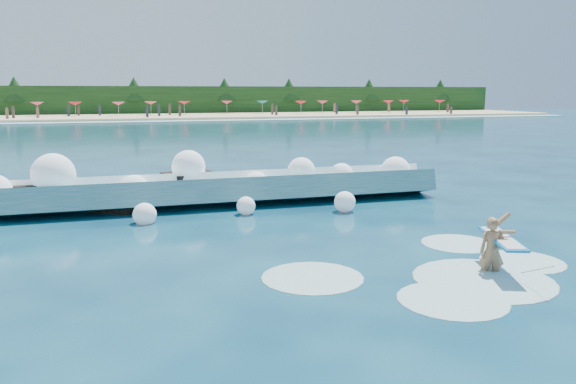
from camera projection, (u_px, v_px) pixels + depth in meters
name	position (u px, v px, depth m)	size (l,w,h in m)	color
ground	(254.00, 256.00, 13.93)	(200.00, 200.00, 0.00)	#082641
beach	(134.00, 117.00, 87.21)	(140.00, 20.00, 0.40)	tan
wet_band	(137.00, 121.00, 76.90)	(140.00, 5.00, 0.08)	silver
treeline	(131.00, 101.00, 96.20)	(140.00, 4.00, 5.00)	black
breaking_wave	(218.00, 190.00, 20.51)	(16.52, 2.64, 1.42)	teal
rock_cluster	(105.00, 196.00, 19.91)	(7.84, 3.12, 1.23)	black
surfer_with_board	(494.00, 249.00, 12.51)	(1.21, 2.79, 1.55)	#A36F4C
wave_spray	(193.00, 179.00, 20.06)	(15.53, 4.40, 2.09)	white
surf_foam	(463.00, 274.00, 12.55)	(9.12, 5.66, 0.15)	silver
beach_umbrellas	(135.00, 103.00, 88.65)	(111.55, 6.81, 0.50)	#D23D57
beachgoers	(99.00, 112.00, 83.24)	(109.58, 12.70, 1.93)	#3F332D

